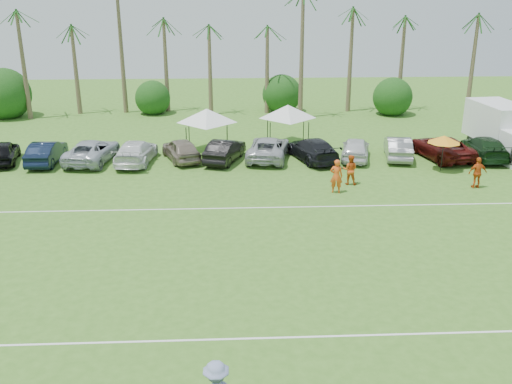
{
  "coord_description": "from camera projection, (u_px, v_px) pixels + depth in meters",
  "views": [
    {
      "loc": [
        1.03,
        -14.28,
        11.11
      ],
      "look_at": [
        2.29,
        12.06,
        1.6
      ],
      "focal_mm": 40.0,
      "sensor_mm": 36.0,
      "label": 1
    }
  ],
  "objects": [
    {
      "name": "palm_tree_1",
      "position": [
        19.0,
        21.0,
        49.25
      ],
      "size": [
        2.4,
        2.4,
        9.9
      ],
      "color": "brown",
      "rests_on": "ground"
    },
    {
      "name": "parked_car_1",
      "position": [
        46.0,
        152.0,
        37.83
      ],
      "size": [
        1.64,
        4.62,
        1.52
      ],
      "primitive_type": "imported",
      "rotation": [
        0.0,
        0.0,
        3.13
      ],
      "color": "black",
      "rests_on": "ground"
    },
    {
      "name": "canopy_tent_left",
      "position": [
        207.0,
        109.0,
        40.17
      ],
      "size": [
        4.35,
        4.35,
        3.52
      ],
      "color": "black",
      "rests_on": "ground"
    },
    {
      "name": "parked_car_7",
      "position": [
        312.0,
        149.0,
        38.55
      ],
      "size": [
        3.51,
        5.61,
        1.52
      ],
      "primitive_type": "imported",
      "rotation": [
        0.0,
        0.0,
        3.43
      ],
      "color": "black",
      "rests_on": "ground"
    },
    {
      "name": "canopy_tent_right",
      "position": [
        288.0,
        105.0,
        41.7
      ],
      "size": [
        4.28,
        4.28,
        3.47
      ],
      "color": "black",
      "rests_on": "ground"
    },
    {
      "name": "palm_tree_9",
      "position": [
        418.0,
        20.0,
        50.83
      ],
      "size": [
        2.4,
        2.4,
        9.9
      ],
      "color": "brown",
      "rests_on": "ground"
    },
    {
      "name": "parked_car_3",
      "position": [
        136.0,
        152.0,
        37.97
      ],
      "size": [
        2.6,
        5.4,
        1.52
      ],
      "primitive_type": "imported",
      "rotation": [
        0.0,
        0.0,
        3.05
      ],
      "color": "white",
      "rests_on": "ground"
    },
    {
      "name": "parked_car_4",
      "position": [
        181.0,
        149.0,
        38.53
      ],
      "size": [
        3.24,
        4.8,
        1.52
      ],
      "primitive_type": "imported",
      "rotation": [
        0.0,
        0.0,
        3.5
      ],
      "color": "gray",
      "rests_on": "ground"
    },
    {
      "name": "parked_car_6",
      "position": [
        268.0,
        148.0,
        38.83
      ],
      "size": [
        3.49,
        5.83,
        1.52
      ],
      "primitive_type": "imported",
      "rotation": [
        0.0,
        0.0,
        2.95
      ],
      "color": "#AFB0B5",
      "rests_on": "ground"
    },
    {
      "name": "parked_car_9",
      "position": [
        398.0,
        147.0,
        38.99
      ],
      "size": [
        2.43,
        4.82,
        1.52
      ],
      "primitive_type": "imported",
      "rotation": [
        0.0,
        0.0,
        2.96
      ],
      "color": "gray",
      "rests_on": "ground"
    },
    {
      "name": "box_truck",
      "position": [
        503.0,
        129.0,
        39.5
      ],
      "size": [
        3.18,
        6.94,
        3.47
      ],
      "rotation": [
        0.0,
        0.0,
        0.1
      ],
      "color": "white",
      "rests_on": "ground"
    },
    {
      "name": "ground",
      "position": [
        199.0,
        379.0,
        17.14
      ],
      "size": [
        120.0,
        120.0,
        0.0
      ],
      "primitive_type": "plane",
      "color": "#3E6F21",
      "rests_on": "ground"
    },
    {
      "name": "palm_tree_5",
      "position": [
        216.0,
        20.0,
        50.02
      ],
      "size": [
        2.4,
        2.4,
        9.9
      ],
      "color": "brown",
      "rests_on": "ground"
    },
    {
      "name": "parked_car_5",
      "position": [
        225.0,
        150.0,
        38.27
      ],
      "size": [
        2.98,
        4.88,
        1.52
      ],
      "primitive_type": "imported",
      "rotation": [
        0.0,
        0.0,
        2.82
      ],
      "color": "black",
      "rests_on": "ground"
    },
    {
      "name": "parked_car_8",
      "position": [
        355.0,
        148.0,
        38.74
      ],
      "size": [
        2.83,
        4.76,
        1.52
      ],
      "primitive_type": "imported",
      "rotation": [
        0.0,
        0.0,
        2.89
      ],
      "color": "silver",
      "rests_on": "ground"
    },
    {
      "name": "parked_car_0",
      "position": [
        2.0,
        152.0,
        37.94
      ],
      "size": [
        2.62,
        4.71,
        1.52
      ],
      "primitive_type": "imported",
      "rotation": [
        0.0,
        0.0,
        3.34
      ],
      "color": "black",
      "rests_on": "ground"
    },
    {
      "name": "palm_tree_4",
      "position": [
        171.0,
        31.0,
        50.13
      ],
      "size": [
        2.4,
        2.4,
        8.9
      ],
      "color": "brown",
      "rests_on": "ground"
    },
    {
      "name": "parked_car_10",
      "position": [
        441.0,
        147.0,
        38.98
      ],
      "size": [
        3.65,
        5.88,
        1.52
      ],
      "primitive_type": "imported",
      "rotation": [
        0.0,
        0.0,
        3.36
      ],
      "color": "#50110F",
      "rests_on": "ground"
    },
    {
      "name": "sideline_player_c",
      "position": [
        478.0,
        173.0,
        33.13
      ],
      "size": [
        1.11,
        0.51,
        1.85
      ],
      "primitive_type": "imported",
      "rotation": [
        0.0,
        0.0,
        3.2
      ],
      "color": "#D15117",
      "rests_on": "ground"
    },
    {
      "name": "field_lines",
      "position": [
        208.0,
        259.0,
        24.66
      ],
      "size": [
        80.0,
        12.1,
        0.01
      ],
      "color": "white",
      "rests_on": "ground"
    },
    {
      "name": "palm_tree_2",
      "position": [
        77.0,
        10.0,
        49.19
      ],
      "size": [
        2.4,
        2.4,
        10.9
      ],
      "color": "brown",
      "rests_on": "ground"
    },
    {
      "name": "market_umbrella",
      "position": [
        444.0,
        139.0,
        35.88
      ],
      "size": [
        2.07,
        2.07,
        2.31
      ],
      "color": "black",
      "rests_on": "ground"
    },
    {
      "name": "parked_car_2",
      "position": [
        92.0,
        151.0,
        38.15
      ],
      "size": [
        3.25,
        5.76,
        1.52
      ],
      "primitive_type": "imported",
      "rotation": [
        0.0,
        0.0,
        3.0
      ],
      "color": "#B0B6BF",
      "rests_on": "ground"
    },
    {
      "name": "palm_tree_6",
      "position": [
        261.0,
        10.0,
        49.9
      ],
      "size": [
        2.4,
        2.4,
        10.9
      ],
      "color": "brown",
      "rests_on": "ground"
    },
    {
      "name": "palm_tree_3",
      "position": [
        123.0,
        0.0,
        49.08
      ],
      "size": [
        2.4,
        2.4,
        11.9
      ],
      "color": "brown",
      "rests_on": "ground"
    },
    {
      "name": "bush_tree_0",
      "position": [
        11.0,
        95.0,
        52.32
      ],
      "size": [
        4.0,
        4.0,
        4.0
      ],
      "color": "brown",
      "rests_on": "ground"
    },
    {
      "name": "bush_tree_1",
      "position": [
        153.0,
        93.0,
        52.91
      ],
      "size": [
        4.0,
        4.0,
        4.0
      ],
      "color": "brown",
      "rests_on": "ground"
    },
    {
      "name": "palm_tree_7",
      "position": [
        307.0,
        0.0,
        49.8
      ],
      "size": [
        2.4,
        2.4,
        11.9
      ],
      "color": "brown",
      "rests_on": "ground"
    },
    {
      "name": "bush_tree_2",
      "position": [
        282.0,
        92.0,
        53.45
      ],
      "size": [
        4.0,
        4.0,
        4.0
      ],
      "color": "brown",
      "rests_on": "ground"
    },
    {
      "name": "sideline_player_a",
      "position": [
        336.0,
        176.0,
        32.34
      ],
      "size": [
        0.8,
        0.6,
        1.97
      ],
      "primitive_type": "imported",
      "rotation": [
        0.0,
        0.0,
        2.94
      ],
      "color": "#F1561A",
      "rests_on": "ground"
    },
    {
      "name": "sideline_player_b",
      "position": [
        350.0,
        170.0,
        33.76
      ],
      "size": [
        1.02,
        0.88,
        1.81
      ],
      "primitive_type": "imported",
      "rotation": [
        0.0,
        0.0,
        2.89
      ],
      "color": "#D15117",
      "rests_on": "ground"
    },
    {
      "name": "bush_tree_3",
      "position": [
        387.0,
        91.0,
        53.9
      ],
      "size": [
        4.0,
        4.0,
        4.0
      ],
      "color": "brown",
      "rests_on": "ground"
    },
    {
      "name": "palm_tree_8",
      "position": [
        362.0,
        30.0,
        50.9
      ],
      "size": [
        2.4,
        2.4,
        8.9
      ],
      "color": "brown",
      "rests_on": "ground"
    },
    {
      "name": "palm_tree_10",
      "position": [
        474.0,
        9.0,
        50.76
      ],
      "size": [
        2.4,
        2.4,
        10.9
      ],
      "color": "brown",
      "rests_on": "ground"
    },
    {
      "name": "parked_car_11",
      "position": [
        485.0,
        147.0,
        38.98
      ],
      "size": [
        2.58,
        5.4,
        1.52
      ],
      "primitive_type": "imported",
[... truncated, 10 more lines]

